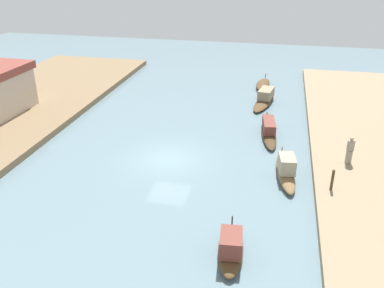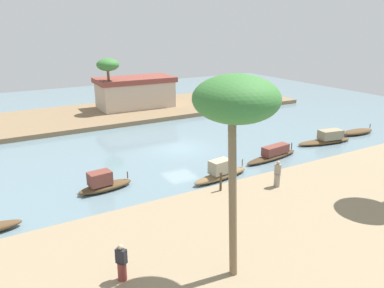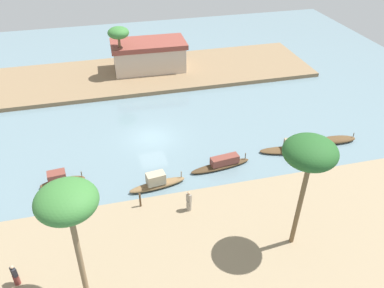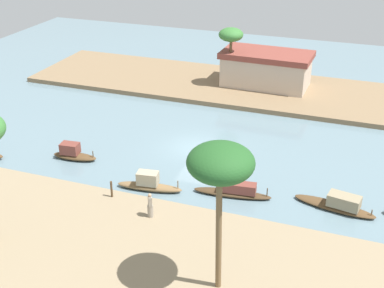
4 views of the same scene
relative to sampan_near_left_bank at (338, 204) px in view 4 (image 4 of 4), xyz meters
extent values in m
plane|color=slate|center=(-11.59, 5.20, -0.42)|extent=(72.03, 72.03, 0.00)
cube|color=#937F60|center=(-11.59, -8.94, -0.19)|extent=(43.74, 11.12, 0.45)
cube|color=#846B4C|center=(-11.59, 19.35, -0.19)|extent=(43.74, 11.12, 0.45)
ellipsoid|color=brown|center=(-0.23, 0.04, -0.24)|extent=(5.39, 2.07, 0.36)
cube|color=gray|center=(0.32, -0.06, 0.33)|extent=(2.16, 1.36, 0.79)
cylinder|color=brown|center=(2.05, -0.36, 0.08)|extent=(0.07, 0.07, 0.36)
ellipsoid|color=#47331E|center=(-6.82, -0.67, -0.24)|extent=(5.31, 1.58, 0.36)
cube|color=brown|center=(-6.44, -0.63, 0.27)|extent=(2.45, 1.06, 0.66)
cylinder|color=#47331E|center=(-4.53, -0.39, 0.18)|extent=(0.07, 0.07, 0.56)
ellipsoid|color=brown|center=(-19.47, 0.30, -0.19)|extent=(3.53, 1.39, 0.46)
cube|color=brown|center=(-19.80, 0.27, 0.45)|extent=(1.43, 1.03, 0.82)
cylinder|color=brown|center=(-17.96, 0.45, 0.22)|extent=(0.07, 0.07, 0.46)
ellipsoid|color=brown|center=(-12.31, -1.87, -0.19)|extent=(4.59, 1.53, 0.46)
cube|color=tan|center=(-12.41, -1.88, 0.48)|extent=(1.52, 1.04, 0.89)
cylinder|color=brown|center=(-10.34, -1.59, 0.26)|extent=(0.07, 0.07, 0.54)
cylinder|color=gray|center=(-10.66, -5.38, 0.43)|extent=(0.50, 0.50, 0.79)
cube|color=gray|center=(-10.66, -5.38, 1.14)|extent=(0.37, 0.43, 0.62)
sphere|color=tan|center=(-10.66, -5.38, 1.55)|extent=(0.21, 0.21, 0.21)
cylinder|color=#4C3823|center=(-13.93, -4.17, 0.60)|extent=(0.14, 0.14, 1.14)
cylinder|color=brown|center=(-4.92, -10.02, 3.29)|extent=(0.30, 0.58, 6.52)
ellipsoid|color=#235623|center=(-4.92, -10.02, 7.17)|extent=(3.08, 3.08, 1.70)
cylinder|color=brown|center=(-12.76, 18.96, 2.38)|extent=(0.28, 0.53, 4.71)
ellipsoid|color=#387533|center=(-12.76, 18.96, 5.21)|extent=(2.41, 2.41, 1.33)
cube|color=#C6B29E|center=(-9.33, 20.14, 1.48)|extent=(8.46, 4.66, 2.90)
cube|color=brown|center=(-9.33, 20.14, 3.22)|extent=(8.97, 4.94, 0.57)
camera|label=1|loc=(-33.15, -1.05, 11.22)|focal=38.27mm
camera|label=2|loc=(-25.68, -20.90, 9.47)|focal=35.34mm
camera|label=3|loc=(-15.62, -25.76, 19.68)|focal=37.32mm
camera|label=4|loc=(0.83, -29.59, 18.13)|focal=48.90mm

